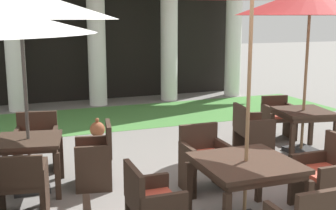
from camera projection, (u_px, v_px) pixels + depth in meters
lawn_strip at (114, 117)px, 10.24m from camera, size 11.15×2.57×0.01m
patio_table_near_foreground at (303, 116)px, 7.49m from camera, size 0.97×0.97×0.75m
patio_umbrella_near_foreground at (310, 2)px, 7.11m from camera, size 2.45×2.45×2.85m
patio_chair_near_foreground_west at (251, 132)px, 7.34m from camera, size 0.61×0.70×0.88m
patio_chair_near_foreground_north at (278, 118)px, 8.43m from camera, size 0.62×0.58×0.81m
patio_table_mid_left at (29, 146)px, 5.84m from camera, size 0.98×0.98×0.72m
patio_umbrella_mid_left at (20, 5)px, 5.48m from camera, size 2.49×2.49×2.74m
patio_chair_mid_left_east at (96, 157)px, 6.04m from camera, size 0.59×0.65×0.89m
patio_chair_mid_left_south at (21, 186)px, 5.04m from camera, size 0.67×0.61×0.82m
patio_chair_mid_left_north at (37, 143)px, 6.73m from camera, size 0.72×0.64×0.86m
patio_table_far_back at (246, 169)px, 4.85m from camera, size 1.05×1.05×0.76m
patio_chair_far_back_north at (204, 160)px, 5.91m from camera, size 0.59×0.51×0.88m
patio_chair_far_back_east at (325, 177)px, 5.27m from camera, size 0.58×0.59×0.92m
patio_chair_far_back_west at (152, 206)px, 4.53m from camera, size 0.51×0.62×0.83m
terracotta_urn at (97, 129)px, 8.58m from camera, size 0.29×0.29×0.38m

